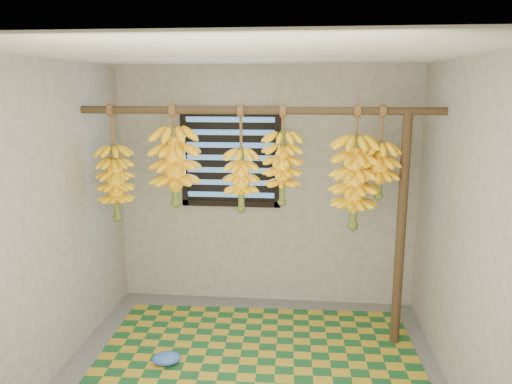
# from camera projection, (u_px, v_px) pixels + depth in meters

# --- Properties ---
(floor) EXTENTS (3.00, 3.00, 0.01)m
(floor) POSITION_uv_depth(u_px,v_px,m) (249.00, 380.00, 3.80)
(floor) COLOR #545454
(floor) RESTS_ON ground
(ceiling) EXTENTS (3.00, 3.00, 0.01)m
(ceiling) POSITION_uv_depth(u_px,v_px,m) (247.00, 53.00, 3.31)
(ceiling) COLOR silver
(ceiling) RESTS_ON wall_back
(wall_back) EXTENTS (3.00, 0.01, 2.40)m
(wall_back) POSITION_uv_depth(u_px,v_px,m) (266.00, 187.00, 5.02)
(wall_back) COLOR slate
(wall_back) RESTS_ON floor
(wall_left) EXTENTS (0.01, 3.00, 2.40)m
(wall_left) POSITION_uv_depth(u_px,v_px,m) (47.00, 223.00, 3.71)
(wall_left) COLOR slate
(wall_left) RESTS_ON floor
(wall_right) EXTENTS (0.01, 3.00, 2.40)m
(wall_right) POSITION_uv_depth(u_px,v_px,m) (467.00, 235.00, 3.40)
(wall_right) COLOR slate
(wall_right) RESTS_ON floor
(window) EXTENTS (1.00, 0.04, 1.00)m
(window) POSITION_uv_depth(u_px,v_px,m) (231.00, 158.00, 4.97)
(window) COLOR black
(window) RESTS_ON wall_back
(hanging_pole) EXTENTS (3.00, 0.06, 0.06)m
(hanging_pole) POSITION_uv_depth(u_px,v_px,m) (258.00, 110.00, 4.07)
(hanging_pole) COLOR #45311E
(hanging_pole) RESTS_ON wall_left
(support_post) EXTENTS (0.08, 0.08, 2.00)m
(support_post) POSITION_uv_depth(u_px,v_px,m) (401.00, 232.00, 4.16)
(support_post) COLOR #45311E
(support_post) RESTS_ON floor
(woven_mat) EXTENTS (2.71, 2.20, 0.01)m
(woven_mat) POSITION_uv_depth(u_px,v_px,m) (257.00, 366.00, 3.98)
(woven_mat) COLOR #174E25
(woven_mat) RESTS_ON floor
(plastic_bag) EXTENTS (0.27, 0.22, 0.10)m
(plastic_bag) POSITION_uv_depth(u_px,v_px,m) (166.00, 358.00, 3.99)
(plastic_bag) COLOR blue
(plastic_bag) RESTS_ON woven_mat
(banana_bunch_a) EXTENTS (0.30, 0.30, 1.01)m
(banana_bunch_a) POSITION_uv_depth(u_px,v_px,m) (115.00, 183.00, 4.32)
(banana_bunch_a) COLOR brown
(banana_bunch_a) RESTS_ON hanging_pole
(banana_bunch_b) EXTENTS (0.39, 0.39, 0.86)m
(banana_bunch_b) POSITION_uv_depth(u_px,v_px,m) (175.00, 167.00, 4.24)
(banana_bunch_b) COLOR brown
(banana_bunch_b) RESTS_ON hanging_pole
(banana_bunch_c) EXTENTS (0.29, 0.29, 0.90)m
(banana_bunch_c) POSITION_uv_depth(u_px,v_px,m) (241.00, 180.00, 4.20)
(banana_bunch_c) COLOR brown
(banana_bunch_c) RESTS_ON hanging_pole
(banana_bunch_d) EXTENTS (0.32, 0.32, 0.83)m
(banana_bunch_d) POSITION_uv_depth(u_px,v_px,m) (282.00, 168.00, 4.15)
(banana_bunch_d) COLOR brown
(banana_bunch_d) RESTS_ON hanging_pole
(banana_bunch_e) EXTENTS (0.37, 0.37, 1.02)m
(banana_bunch_e) POSITION_uv_depth(u_px,v_px,m) (354.00, 182.00, 4.11)
(banana_bunch_e) COLOR brown
(banana_bunch_e) RESTS_ON hanging_pole
(banana_bunch_f) EXTENTS (0.30, 0.30, 0.76)m
(banana_bunch_f) POSITION_uv_depth(u_px,v_px,m) (380.00, 170.00, 4.07)
(banana_bunch_f) COLOR brown
(banana_bunch_f) RESTS_ON hanging_pole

